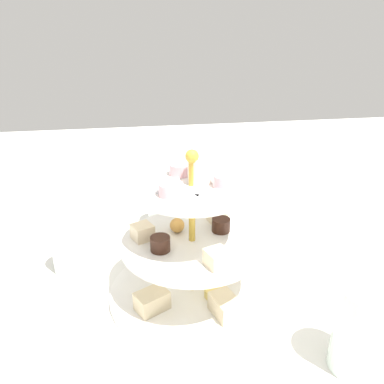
% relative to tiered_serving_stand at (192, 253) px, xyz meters
% --- Properties ---
extents(ground_plane, '(2.40, 2.40, 0.00)m').
position_rel_tiered_serving_stand_xyz_m(ground_plane, '(-0.00, -0.00, -0.08)').
color(ground_plane, silver).
extents(tiered_serving_stand, '(0.27, 0.27, 0.25)m').
position_rel_tiered_serving_stand_xyz_m(tiered_serving_stand, '(0.00, 0.00, 0.00)').
color(tiered_serving_stand, white).
rests_on(tiered_serving_stand, ground_plane).
extents(water_glass_tall_right, '(0.07, 0.07, 0.12)m').
position_rel_tiered_serving_stand_xyz_m(water_glass_tall_right, '(0.18, -0.18, -0.02)').
color(water_glass_tall_right, silver).
rests_on(water_glass_tall_right, ground_plane).
extents(water_glass_short_left, '(0.06, 0.06, 0.08)m').
position_rel_tiered_serving_stand_xyz_m(water_glass_short_left, '(-0.02, 0.26, -0.04)').
color(water_glass_short_left, silver).
rests_on(water_glass_short_left, ground_plane).
extents(teacup_with_saucer, '(0.09, 0.09, 0.05)m').
position_rel_tiered_serving_stand_xyz_m(teacup_with_saucer, '(0.12, 0.24, -0.05)').
color(teacup_with_saucer, white).
rests_on(teacup_with_saucer, ground_plane).
extents(butter_knife_right, '(0.05, 0.17, 0.00)m').
position_rel_tiered_serving_stand_xyz_m(butter_knife_right, '(0.29, 0.10, -0.08)').
color(butter_knife_right, silver).
rests_on(butter_knife_right, ground_plane).
extents(water_glass_mid_back, '(0.06, 0.06, 0.08)m').
position_rel_tiered_serving_stand_xyz_m(water_glass_mid_back, '(-0.21, 0.11, -0.04)').
color(water_glass_mid_back, silver).
rests_on(water_glass_mid_back, ground_plane).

